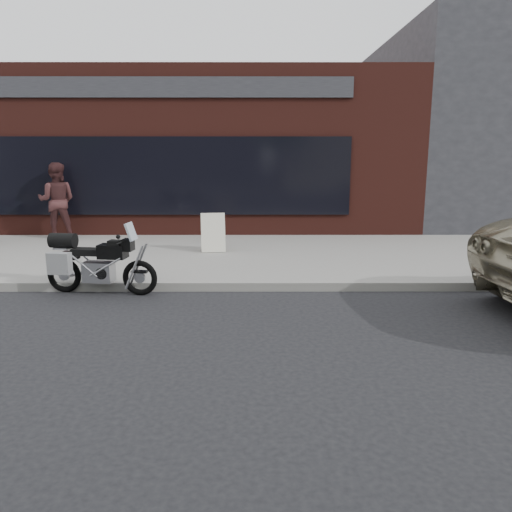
% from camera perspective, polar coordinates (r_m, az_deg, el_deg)
% --- Properties ---
extents(ground, '(120.00, 120.00, 0.00)m').
position_cam_1_polar(ground, '(4.72, -6.88, -17.43)').
color(ground, black).
rests_on(ground, ground).
extents(near_sidewalk, '(44.00, 6.00, 0.15)m').
position_cam_1_polar(near_sidewalk, '(11.32, -2.82, 0.41)').
color(near_sidewalk, gray).
rests_on(near_sidewalk, ground).
extents(storefront, '(14.00, 10.07, 4.50)m').
position_cam_1_polar(storefront, '(18.25, -8.27, 11.46)').
color(storefront, '#4C1E18').
rests_on(storefront, ground).
extents(motorcycle, '(1.90, 0.63, 1.20)m').
position_cam_1_polar(motorcycle, '(8.60, -18.13, -0.76)').
color(motorcycle, black).
rests_on(motorcycle, ground).
extents(sandwich_sign, '(0.58, 0.54, 0.84)m').
position_cam_1_polar(sandwich_sign, '(11.10, -4.94, 2.76)').
color(sandwich_sign, silver).
rests_on(sandwich_sign, near_sidewalk).
extents(cafe_patron_left, '(1.02, 0.85, 1.91)m').
position_cam_1_polar(cafe_patron_left, '(13.70, -21.80, 5.91)').
color(cafe_patron_left, '#462525').
rests_on(cafe_patron_left, near_sidewalk).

